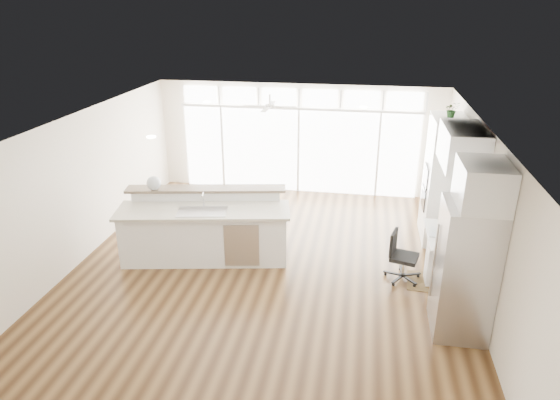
# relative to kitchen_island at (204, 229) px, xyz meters

# --- Properties ---
(floor) EXTENTS (7.00, 8.00, 0.02)m
(floor) POSITION_rel_kitchen_island_xyz_m (1.23, -0.08, -0.63)
(floor) COLOR #402813
(floor) RESTS_ON ground
(ceiling) EXTENTS (7.00, 8.00, 0.02)m
(ceiling) POSITION_rel_kitchen_island_xyz_m (1.23, -0.08, 2.08)
(ceiling) COLOR silver
(ceiling) RESTS_ON wall_back
(wall_back) EXTENTS (7.00, 0.04, 2.70)m
(wall_back) POSITION_rel_kitchen_island_xyz_m (1.23, 3.92, 0.73)
(wall_back) COLOR white
(wall_back) RESTS_ON floor
(wall_front) EXTENTS (7.00, 0.04, 2.70)m
(wall_front) POSITION_rel_kitchen_island_xyz_m (1.23, -4.08, 0.73)
(wall_front) COLOR white
(wall_front) RESTS_ON floor
(wall_left) EXTENTS (0.04, 8.00, 2.70)m
(wall_left) POSITION_rel_kitchen_island_xyz_m (-2.27, -0.08, 0.73)
(wall_left) COLOR white
(wall_left) RESTS_ON floor
(wall_right) EXTENTS (0.04, 8.00, 2.70)m
(wall_right) POSITION_rel_kitchen_island_xyz_m (4.73, -0.08, 0.73)
(wall_right) COLOR white
(wall_right) RESTS_ON floor
(glass_wall) EXTENTS (5.80, 0.06, 2.08)m
(glass_wall) POSITION_rel_kitchen_island_xyz_m (1.23, 3.86, 0.43)
(glass_wall) COLOR white
(glass_wall) RESTS_ON wall_back
(transom_row) EXTENTS (5.90, 0.06, 0.40)m
(transom_row) POSITION_rel_kitchen_island_xyz_m (1.23, 3.86, 1.76)
(transom_row) COLOR white
(transom_row) RESTS_ON wall_back
(desk_window) EXTENTS (0.04, 0.85, 0.85)m
(desk_window) POSITION_rel_kitchen_island_xyz_m (4.69, 0.22, 0.93)
(desk_window) COLOR white
(desk_window) RESTS_ON wall_right
(ceiling_fan) EXTENTS (1.16, 1.16, 0.32)m
(ceiling_fan) POSITION_rel_kitchen_island_xyz_m (0.73, 2.72, 1.86)
(ceiling_fan) COLOR silver
(ceiling_fan) RESTS_ON ceiling
(recessed_lights) EXTENTS (3.40, 3.00, 0.02)m
(recessed_lights) POSITION_rel_kitchen_island_xyz_m (1.23, 0.12, 2.06)
(recessed_lights) COLOR white
(recessed_lights) RESTS_ON ceiling
(oven_cabinet) EXTENTS (0.64, 1.20, 2.50)m
(oven_cabinet) POSITION_rel_kitchen_island_xyz_m (4.40, 1.72, 0.63)
(oven_cabinet) COLOR white
(oven_cabinet) RESTS_ON floor
(desk_nook) EXTENTS (0.72, 1.30, 0.76)m
(desk_nook) POSITION_rel_kitchen_island_xyz_m (4.36, 0.22, -0.24)
(desk_nook) COLOR white
(desk_nook) RESTS_ON floor
(upper_cabinets) EXTENTS (0.64, 1.30, 0.64)m
(upper_cabinets) POSITION_rel_kitchen_island_xyz_m (4.40, 0.22, 1.73)
(upper_cabinets) COLOR white
(upper_cabinets) RESTS_ON wall_right
(refrigerator) EXTENTS (0.76, 0.90, 2.00)m
(refrigerator) POSITION_rel_kitchen_island_xyz_m (4.34, -1.43, 0.38)
(refrigerator) COLOR #B6B7BC
(refrigerator) RESTS_ON floor
(fridge_cabinet) EXTENTS (0.64, 0.90, 0.60)m
(fridge_cabinet) POSITION_rel_kitchen_island_xyz_m (4.40, -1.43, 1.68)
(fridge_cabinet) COLOR white
(fridge_cabinet) RESTS_ON wall_right
(framed_photos) EXTENTS (0.06, 0.22, 0.80)m
(framed_photos) POSITION_rel_kitchen_island_xyz_m (4.69, 0.84, 0.78)
(framed_photos) COLOR black
(framed_photos) RESTS_ON wall_right
(kitchen_island) EXTENTS (3.31, 1.74, 1.25)m
(kitchen_island) POSITION_rel_kitchen_island_xyz_m (0.00, 0.00, 0.00)
(kitchen_island) COLOR white
(kitchen_island) RESTS_ON floor
(rug) EXTENTS (0.98, 0.74, 0.01)m
(rug) POSITION_rel_kitchen_island_xyz_m (4.18, -0.17, -0.62)
(rug) COLOR #372511
(rug) RESTS_ON floor
(office_chair) EXTENTS (0.55, 0.53, 0.88)m
(office_chair) POSITION_rel_kitchen_island_xyz_m (3.62, -0.13, -0.18)
(office_chair) COLOR black
(office_chair) RESTS_ON floor
(fishbowl) EXTENTS (0.27, 0.27, 0.27)m
(fishbowl) POSITION_rel_kitchen_island_xyz_m (-1.01, 0.22, 0.76)
(fishbowl) COLOR silver
(fishbowl) RESTS_ON kitchen_island
(monitor) EXTENTS (0.14, 0.50, 0.42)m
(monitor) POSITION_rel_kitchen_island_xyz_m (4.28, 0.22, 0.34)
(monitor) COLOR black
(monitor) RESTS_ON desk_nook
(keyboard) EXTENTS (0.17, 0.35, 0.02)m
(keyboard) POSITION_rel_kitchen_island_xyz_m (4.11, 0.22, 0.14)
(keyboard) COLOR silver
(keyboard) RESTS_ON desk_nook
(potted_plant) EXTENTS (0.31, 0.33, 0.23)m
(potted_plant) POSITION_rel_kitchen_island_xyz_m (4.40, 1.72, 1.99)
(potted_plant) COLOR #2B6029
(potted_plant) RESTS_ON oven_cabinet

